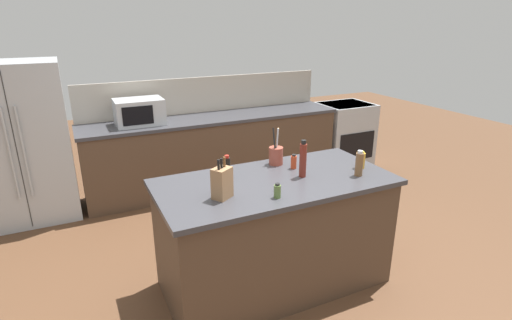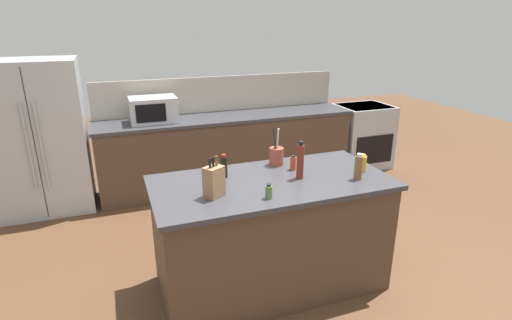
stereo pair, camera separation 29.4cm
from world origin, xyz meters
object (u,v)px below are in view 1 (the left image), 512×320
Objects in this scene: spice_jar_oregano at (277,191)px; utensil_crock at (276,155)px; spice_jar_paprika at (294,162)px; honey_jar at (361,160)px; soy_sauce_bottle at (227,168)px; pepper_grinder at (359,164)px; range_oven at (344,133)px; knife_block at (222,183)px; refrigerator at (20,144)px; vinegar_bottle at (303,160)px; microwave at (139,112)px.

utensil_crock is at bearing 62.50° from spice_jar_oregano.
utensil_crock is 0.18m from spice_jar_paprika.
spice_jar_paprika is at bearing 155.55° from honey_jar.
soy_sauce_bottle is at bearing 166.08° from honey_jar.
pepper_grinder reaches higher than soy_sauce_bottle.
soy_sauce_bottle reaches higher than range_oven.
knife_block reaches higher than honey_jar.
soy_sauce_bottle is at bearing -52.79° from refrigerator.
range_oven is 3.16m from vinegar_bottle.
spice_jar_paprika is 0.58m from soy_sauce_bottle.
vinegar_bottle is at bearing -22.36° from soy_sauce_bottle.
vinegar_bottle is at bearing -133.99° from range_oven.
vinegar_bottle reaches higher than honey_jar.
knife_block is 1.25m from honey_jar.
knife_block is at bearing 154.63° from spice_jar_oregano.
pepper_grinder is (-0.12, -0.13, 0.03)m from honey_jar.
microwave is 1.89× the size of knife_block.
utensil_crock is 1.70× the size of soy_sauce_bottle.
spice_jar_oregano is at bearing -173.69° from pepper_grinder.
range_oven is 3.07× the size of vinegar_bottle.
range_oven is 3.06m from microwave.
refrigerator is 13.96× the size of spice_jar_paprika.
refrigerator reaches higher than utensil_crock.
soy_sauce_bottle is at bearing -81.50° from microwave.
knife_block is 2.36× the size of spice_jar_paprika.
spice_jar_paprika is 0.41× the size of vinegar_bottle.
spice_jar_paprika is at bearing 48.36° from spice_jar_oregano.
microwave is at bearing 110.78° from vinegar_bottle.
refrigerator reaches higher than vinegar_bottle.
microwave reaches higher than soy_sauce_bottle.
refrigerator is at bearing 135.59° from spice_jar_paprika.
soy_sauce_bottle is 0.63× the size of vinegar_bottle.
range_oven is 4.89× the size of soy_sauce_bottle.
spice_jar_oregano is at bearing -131.64° from spice_jar_paprika.
honey_jar is (2.64, -2.33, 0.15)m from refrigerator.
microwave reaches higher than spice_jar_oregano.
spice_jar_paprika is at bearing 136.78° from pepper_grinder.
soy_sauce_bottle is 0.52m from spice_jar_oregano.
soy_sauce_bottle is (1.56, -2.06, 0.17)m from refrigerator.
spice_jar_paprika is at bearing 80.77° from vinegar_bottle.
utensil_crock is at bearing 132.14° from pepper_grinder.
soy_sauce_bottle is at bearing 30.29° from knife_block.
vinegar_bottle is at bearing 157.26° from pepper_grinder.
pepper_grinder reaches higher than spice_jar_oregano.
pepper_grinder is at bearing 6.31° from spice_jar_oregano.
vinegar_bottle is at bearing -24.88° from knife_block.
soy_sauce_bottle is at bearing 157.64° from vinegar_bottle.
pepper_grinder is 0.45m from vinegar_bottle.
knife_block is at bearing -159.16° from spice_jar_paprika.
vinegar_bottle is at bearing 175.34° from honey_jar.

